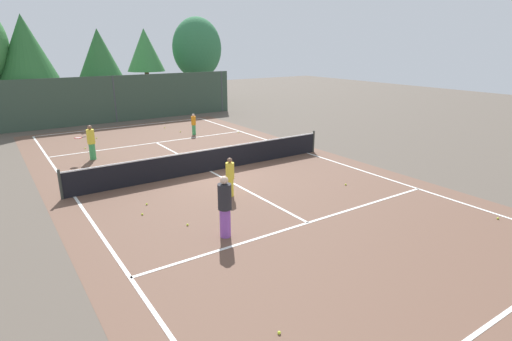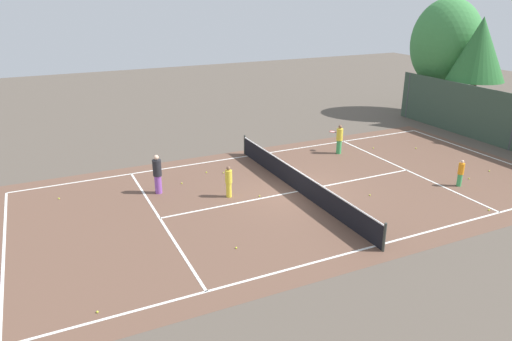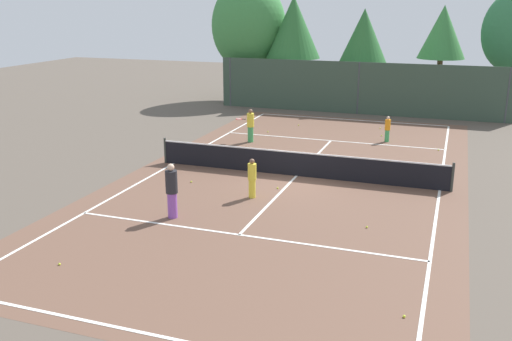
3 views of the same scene
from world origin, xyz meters
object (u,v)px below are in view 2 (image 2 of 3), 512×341
(player_0, at_px, (461,173))
(tennis_ball_6, at_px, (182,183))
(player_2, at_px, (229,181))
(tennis_ball_3, at_px, (236,248))
(tennis_ball_10, at_px, (370,195))
(tennis_ball_8, at_px, (489,171))
(tennis_ball_2, at_px, (59,198))
(player_1, at_px, (339,139))
(tennis_ball_7, at_px, (469,179))
(player_3, at_px, (157,174))
(tennis_ball_9, at_px, (97,312))
(tennis_ball_0, at_px, (373,148))
(tennis_ball_4, at_px, (206,172))
(tennis_ball_5, at_px, (489,210))
(tennis_ball_12, at_px, (223,173))
(tennis_ball_1, at_px, (416,148))
(tennis_ball_11, at_px, (259,196))

(player_0, height_order, tennis_ball_6, player_0)
(player_2, relative_size, tennis_ball_3, 21.74)
(player_0, distance_m, tennis_ball_10, 4.61)
(tennis_ball_8, bearing_deg, tennis_ball_2, -106.01)
(player_1, xyz_separation_m, tennis_ball_7, (6.01, 3.45, -0.82))
(player_3, height_order, tennis_ball_7, player_3)
(player_0, xyz_separation_m, tennis_ball_9, (2.45, -16.67, -0.62))
(tennis_ball_7, bearing_deg, tennis_ball_0, -169.33)
(tennis_ball_6, bearing_deg, player_0, 63.41)
(tennis_ball_4, bearing_deg, tennis_ball_5, 44.60)
(player_1, relative_size, tennis_ball_8, 25.03)
(tennis_ball_4, xyz_separation_m, tennis_ball_9, (9.15, -6.57, 0.00))
(tennis_ball_3, distance_m, tennis_ball_12, 7.51)
(tennis_ball_5, height_order, tennis_ball_10, same)
(tennis_ball_1, bearing_deg, tennis_ball_8, 8.71)
(player_0, distance_m, tennis_ball_3, 11.76)
(player_0, bearing_deg, tennis_ball_9, -81.63)
(tennis_ball_9, bearing_deg, player_2, 132.47)
(player_1, distance_m, tennis_ball_10, 6.02)
(player_1, xyz_separation_m, tennis_ball_5, (8.93, 1.31, -0.82))
(tennis_ball_4, xyz_separation_m, tennis_ball_5, (9.22, 9.09, 0.00))
(tennis_ball_4, xyz_separation_m, tennis_ball_6, (0.87, -1.55, 0.00))
(player_3, bearing_deg, tennis_ball_10, 62.58)
(tennis_ball_1, bearing_deg, tennis_ball_5, -22.78)
(tennis_ball_11, bearing_deg, tennis_ball_2, -113.69)
(player_0, relative_size, tennis_ball_3, 19.45)
(tennis_ball_2, bearing_deg, tennis_ball_12, 88.86)
(tennis_ball_2, bearing_deg, tennis_ball_3, 36.21)
(tennis_ball_6, distance_m, tennis_ball_8, 15.42)
(player_1, height_order, tennis_ball_10, player_1)
(player_1, bearing_deg, player_2, -69.49)
(tennis_ball_3, relative_size, tennis_ball_12, 1.00)
(tennis_ball_2, distance_m, tennis_ball_10, 13.74)
(player_0, xyz_separation_m, tennis_ball_12, (-6.28, -9.34, -0.62))
(player_0, xyz_separation_m, tennis_ball_1, (-5.17, 2.22, -0.62))
(player_0, distance_m, player_3, 13.92)
(tennis_ball_0, height_order, tennis_ball_12, same)
(tennis_ball_4, relative_size, tennis_ball_6, 1.00)
(player_0, relative_size, tennis_ball_11, 19.45)
(tennis_ball_1, distance_m, tennis_ball_7, 4.89)
(tennis_ball_1, bearing_deg, player_0, -23.23)
(tennis_ball_11, bearing_deg, tennis_ball_4, -163.57)
(player_0, xyz_separation_m, tennis_ball_5, (2.52, -1.01, -0.62))
(player_3, distance_m, tennis_ball_1, 15.15)
(tennis_ball_5, xyz_separation_m, tennis_ball_11, (-5.41, -7.97, 0.00))
(tennis_ball_1, height_order, tennis_ball_6, same)
(player_3, relative_size, tennis_ball_5, 27.42)
(tennis_ball_2, relative_size, tennis_ball_7, 1.00)
(tennis_ball_2, height_order, tennis_ball_10, same)
(tennis_ball_3, bearing_deg, tennis_ball_8, 96.10)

